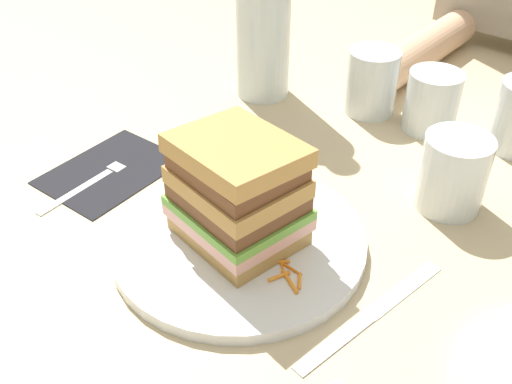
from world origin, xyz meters
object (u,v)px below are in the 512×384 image
(sandwich, at_px, (237,192))
(juice_glass, at_px, (452,176))
(napkin_dark, at_px, (110,170))
(knife, at_px, (368,317))
(empty_tumbler_1, at_px, (432,101))
(fork, at_px, (96,177))
(empty_tumbler_0, at_px, (372,82))
(main_plate, at_px, (238,240))

(sandwich, relative_size, juice_glass, 1.55)
(napkin_dark, distance_m, knife, 0.38)
(juice_glass, height_order, empty_tumbler_1, juice_glass)
(sandwich, xyz_separation_m, knife, (0.16, 0.00, -0.07))
(sandwich, distance_m, napkin_dark, 0.23)
(napkin_dark, xyz_separation_m, juice_glass, (0.35, 0.21, 0.04))
(napkin_dark, xyz_separation_m, empty_tumbler_1, (0.25, 0.36, 0.04))
(napkin_dark, height_order, fork, fork)
(juice_glass, bearing_deg, fork, -146.12)
(empty_tumbler_0, bearing_deg, napkin_dark, -115.19)
(sandwich, xyz_separation_m, napkin_dark, (-0.22, -0.00, -0.07))
(fork, bearing_deg, knife, 4.24)
(napkin_dark, bearing_deg, fork, -86.07)
(fork, xyz_separation_m, empty_tumbler_1, (0.25, 0.38, 0.04))
(juice_glass, distance_m, empty_tumbler_1, 0.18)
(fork, distance_m, juice_glass, 0.42)
(juice_glass, bearing_deg, empty_tumbler_1, 124.78)
(sandwich, xyz_separation_m, empty_tumbler_0, (-0.05, 0.34, -0.03))
(fork, distance_m, empty_tumbler_0, 0.40)
(empty_tumbler_0, bearing_deg, knife, -57.89)
(fork, relative_size, knife, 0.83)
(sandwich, relative_size, fork, 0.83)
(sandwich, bearing_deg, knife, 1.18)
(sandwich, height_order, napkin_dark, sandwich)
(knife, xyz_separation_m, empty_tumbler_0, (-0.21, 0.34, 0.04))
(knife, relative_size, empty_tumbler_0, 2.15)
(sandwich, bearing_deg, napkin_dark, -179.40)
(fork, bearing_deg, juice_glass, 33.88)
(sandwich, relative_size, empty_tumbler_1, 1.66)
(empty_tumbler_0, height_order, empty_tumbler_1, empty_tumbler_0)
(main_plate, distance_m, knife, 0.16)
(fork, distance_m, knife, 0.38)
(main_plate, height_order, juice_glass, juice_glass)
(knife, xyz_separation_m, juice_glass, (-0.02, 0.21, 0.04))
(napkin_dark, relative_size, empty_tumbler_0, 1.72)
(sandwich, bearing_deg, empty_tumbler_1, 84.06)
(napkin_dark, height_order, empty_tumbler_0, empty_tumbler_0)
(knife, bearing_deg, juice_glass, 96.66)
(main_plate, distance_m, fork, 0.22)
(empty_tumbler_0, bearing_deg, empty_tumbler_1, 7.15)
(sandwich, height_order, juice_glass, sandwich)
(main_plate, xyz_separation_m, sandwich, (0.00, 0.00, 0.06))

